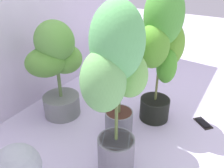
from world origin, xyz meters
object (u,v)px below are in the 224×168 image
potted_plant_front_left (115,82)px  cell_phone (203,123)px  potted_plant_center (118,64)px  potted_plant_back_center (57,64)px  potted_plant_front_right (162,46)px

potted_plant_front_left → cell_phone: bearing=-25.5°
potted_plant_front_left → cell_phone: (0.69, -0.33, -0.55)m
potted_plant_center → potted_plant_back_center: potted_plant_center is taller
potted_plant_front_left → cell_phone: potted_plant_front_left is taller
potted_plant_center → potted_plant_front_right: potted_plant_front_right is taller
potted_plant_center → potted_plant_front_right: 0.34m
potted_plant_back_center → cell_phone: potted_plant_back_center is taller
potted_plant_center → potted_plant_front_right: bearing=-25.5°
potted_plant_front_right → potted_plant_front_left: 0.57m
potted_plant_back_center → potted_plant_front_right: potted_plant_front_right is taller
potted_plant_front_right → cell_phone: potted_plant_front_right is taller
potted_plant_center → potted_plant_front_left: bearing=-152.4°
potted_plant_back_center → potted_plant_center: bearing=-89.0°
potted_plant_front_right → cell_phone: size_ratio=6.02×
potted_plant_center → potted_plant_back_center: 0.49m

